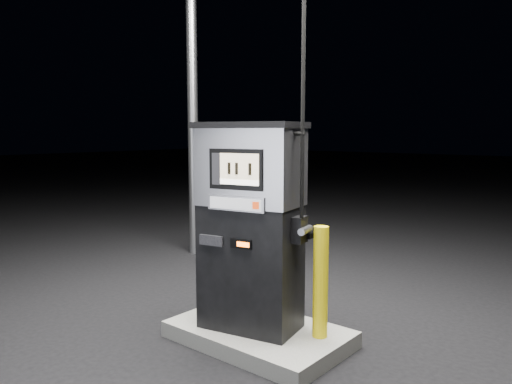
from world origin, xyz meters
The scene contains 5 objects.
ground centered at (0.00, 0.00, 0.00)m, with size 80.00×80.00×0.00m, color black.
pump_island centered at (0.00, 0.00, 0.07)m, with size 1.60×1.00×0.15m, color #60605B.
fuel_dispenser centered at (-0.05, -0.05, 1.12)m, with size 1.09×0.74×3.91m.
bollard_left centered at (-0.74, 0.13, 0.61)m, with size 0.12×0.12×0.93m, color yellow.
bollard_right centered at (0.56, 0.17, 0.65)m, with size 0.13×0.13×0.99m, color yellow.
Camera 1 is at (2.83, -3.43, 1.95)m, focal length 35.00 mm.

